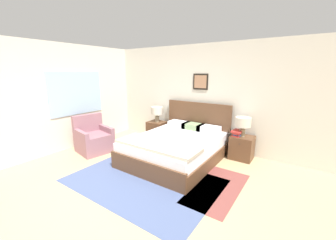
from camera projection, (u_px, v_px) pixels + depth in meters
ground_plane at (116, 196)px, 3.28m from camera, size 16.00×16.00×0.00m
wall_back at (199, 97)px, 5.31m from camera, size 7.59×0.09×2.60m
wall_left at (87, 95)px, 5.56m from camera, size 0.08×5.27×2.60m
area_rug_main at (143, 180)px, 3.75m from camera, size 2.64×1.80×0.01m
area_rug_bedside at (217, 188)px, 3.51m from camera, size 0.72×1.49×0.01m
bed at (177, 147)px, 4.61m from camera, size 1.74×2.17×1.17m
armchair at (94, 139)px, 5.07m from camera, size 0.87×0.86×0.89m
nightstand_near_window at (157, 131)px, 5.95m from camera, size 0.48×0.45×0.53m
nightstand_by_door at (242, 148)px, 4.63m from camera, size 0.48×0.45×0.53m
table_lamp_near_window at (157, 111)px, 5.81m from camera, size 0.33×0.33×0.43m
table_lamp_by_door at (243, 123)px, 4.51m from camera, size 0.33×0.33×0.43m
book_thick_bottom at (237, 135)px, 4.59m from camera, size 0.20×0.27×0.03m
book_hardcover_middle at (237, 134)px, 4.59m from camera, size 0.20×0.23×0.03m
book_novel_upper at (237, 133)px, 4.58m from camera, size 0.17×0.26×0.04m
book_slim_near_top at (238, 131)px, 4.57m from camera, size 0.23×0.30×0.04m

